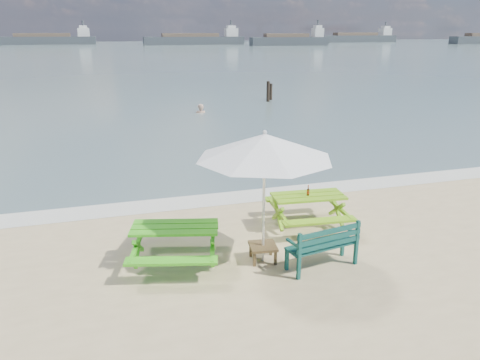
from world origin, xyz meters
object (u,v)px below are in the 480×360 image
object	(u,v)px
park_bench	(322,254)
patio_umbrella	(265,146)
picnic_table_right	(308,211)
side_table	(263,252)
swimmer	(201,121)
picnic_table_left	(176,246)
beer_bottle	(308,192)

from	to	relation	value
park_bench	patio_umbrella	bearing A→B (deg)	150.71
picnic_table_right	side_table	xyz separation A→B (m)	(-1.44, -1.20, -0.19)
park_bench	swimmer	bearing A→B (deg)	85.39
side_table	swimmer	world-z (taller)	swimmer
picnic_table_left	side_table	distance (m)	1.61
picnic_table_left	picnic_table_right	world-z (taller)	picnic_table_left
picnic_table_left	beer_bottle	world-z (taller)	beer_bottle
picnic_table_right	side_table	world-z (taller)	picnic_table_right
picnic_table_left	picnic_table_right	distance (m)	3.12
beer_bottle	patio_umbrella	bearing A→B (deg)	-140.19
patio_umbrella	picnic_table_right	bearing A→B (deg)	39.85
side_table	beer_bottle	bearing A→B (deg)	39.81
side_table	park_bench	bearing A→B (deg)	-29.29
park_bench	patio_umbrella	size ratio (longest dim) A/B	0.51
side_table	patio_umbrella	bearing A→B (deg)	180.00
picnic_table_right	patio_umbrella	xyz separation A→B (m)	(-1.44, -1.20, 1.83)
picnic_table_left	park_bench	bearing A→B (deg)	-19.37
picnic_table_right	swimmer	xyz separation A→B (m)	(0.83, 14.89, -0.77)
beer_bottle	swimmer	xyz separation A→B (m)	(0.85, 14.91, -1.22)
picnic_table_right	swimmer	bearing A→B (deg)	86.82
patio_umbrella	swimmer	xyz separation A→B (m)	(2.27, 16.09, -2.59)
park_bench	swimmer	size ratio (longest dim) A/B	0.79
side_table	swimmer	size ratio (longest dim) A/B	0.31
beer_bottle	picnic_table_left	bearing A→B (deg)	-164.39
side_table	beer_bottle	xyz separation A→B (m)	(1.42, 1.18, 0.64)
picnic_table_right	patio_umbrella	bearing A→B (deg)	-140.15
park_bench	beer_bottle	size ratio (longest dim) A/B	6.07
swimmer	side_table	bearing A→B (deg)	-98.03
side_table	patio_umbrella	size ratio (longest dim) A/B	0.20
park_bench	side_table	world-z (taller)	park_bench
park_bench	beer_bottle	distance (m)	1.86
beer_bottle	swimmer	distance (m)	14.99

